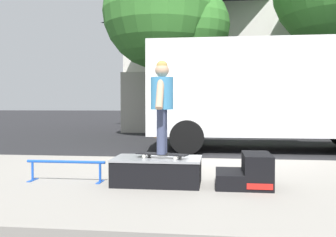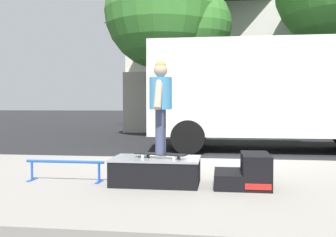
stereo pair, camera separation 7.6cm
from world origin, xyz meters
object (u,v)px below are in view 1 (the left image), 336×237
at_px(skate_box, 157,170).
at_px(skater_kid, 162,99).
at_px(skateboard, 162,154).
at_px(grind_rail, 66,166).
at_px(kicker_ramp, 248,173).
at_px(street_tree_main, 167,15).
at_px(box_truck, 273,91).

bearing_deg(skate_box, skater_kid, -30.32).
xyz_separation_m(skateboard, skater_kid, (-0.00, -0.00, 0.82)).
distance_m(skate_box, skateboard, 0.26).
relative_size(grind_rail, skater_kid, 0.91).
relative_size(kicker_ramp, skater_kid, 0.58).
height_order(skate_box, street_tree_main, street_tree_main).
bearing_deg(box_truck, skateboard, -113.22).
height_order(skater_kid, box_truck, box_truck).
bearing_deg(skateboard, kicker_ramp, 2.04).
distance_m(grind_rail, street_tree_main, 10.24).
distance_m(skate_box, kicker_ramp, 1.33).
bearing_deg(street_tree_main, grind_rail, -92.39).
relative_size(kicker_ramp, street_tree_main, 0.11).
distance_m(skater_kid, street_tree_main, 9.95).
height_order(box_truck, street_tree_main, street_tree_main).
xyz_separation_m(box_truck, street_tree_main, (-3.52, 3.70, 3.07)).
relative_size(grind_rail, street_tree_main, 0.17).
height_order(grind_rail, skater_kid, skater_kid).
height_order(skater_kid, street_tree_main, street_tree_main).
bearing_deg(skater_kid, skateboard, 82.87).
distance_m(box_truck, street_tree_main, 5.96).
bearing_deg(skater_kid, grind_rail, 177.62).
distance_m(skate_box, box_truck, 6.22).
bearing_deg(skate_box, grind_rail, 179.30).
xyz_separation_m(skateboard, box_truck, (2.40, 5.59, 1.13)).
distance_m(grind_rail, skater_kid, 1.83).
relative_size(skateboard, box_truck, 0.12).
bearing_deg(skateboard, box_truck, 66.78).
distance_m(skater_kid, box_truck, 6.09).
distance_m(skateboard, street_tree_main, 10.26).
distance_m(kicker_ramp, skater_kid, 1.65).
bearing_deg(skateboard, street_tree_main, 96.91).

